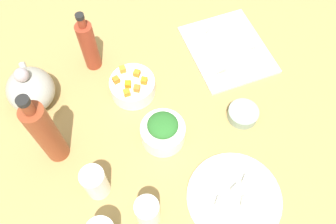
% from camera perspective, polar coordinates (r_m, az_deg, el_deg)
% --- Properties ---
extents(tabletop, '(1.90, 1.90, 0.03)m').
position_cam_1_polar(tabletop, '(1.05, -0.00, -1.73)').
color(tabletop, '#A1814A').
rests_on(tabletop, ground).
extents(cutting_board, '(0.30, 0.26, 0.01)m').
position_cam_1_polar(cutting_board, '(1.19, 9.72, 10.08)').
color(cutting_board, silver).
rests_on(cutting_board, tabletop).
extents(plate_tofu, '(0.25, 0.25, 0.01)m').
position_cam_1_polar(plate_tofu, '(0.96, 10.76, -13.63)').
color(plate_tofu, white).
rests_on(plate_tofu, tabletop).
extents(bowl_greens, '(0.12, 0.12, 0.06)m').
position_cam_1_polar(bowl_greens, '(0.98, -0.83, -3.44)').
color(bowl_greens, white).
rests_on(bowl_greens, tabletop).
extents(bowl_carrots, '(0.14, 0.14, 0.06)m').
position_cam_1_polar(bowl_carrots, '(1.06, -5.80, 4.15)').
color(bowl_carrots, white).
rests_on(bowl_carrots, tabletop).
extents(bowl_small_side, '(0.09, 0.09, 0.03)m').
position_cam_1_polar(bowl_small_side, '(1.05, 12.17, -0.31)').
color(bowl_small_side, gray).
rests_on(bowl_small_side, tabletop).
extents(teapot, '(0.16, 0.14, 0.15)m').
position_cam_1_polar(teapot, '(1.09, -21.60, 3.50)').
color(teapot, '#9D9D93').
rests_on(teapot, tabletop).
extents(bottle_0, '(0.05, 0.05, 0.22)m').
position_cam_1_polar(bottle_0, '(1.10, -12.89, 10.59)').
color(bottle_0, maroon).
rests_on(bottle_0, tabletop).
extents(bottle_1, '(0.06, 0.06, 0.29)m').
position_cam_1_polar(bottle_1, '(0.93, -19.40, -3.26)').
color(bottle_1, brown).
rests_on(bottle_1, tabletop).
extents(drinking_glass_1, '(0.06, 0.06, 0.11)m').
position_cam_1_polar(drinking_glass_1, '(0.88, -3.35, -16.07)').
color(drinking_glass_1, white).
rests_on(drinking_glass_1, tabletop).
extents(drinking_glass_2, '(0.06, 0.06, 0.11)m').
position_cam_1_polar(drinking_glass_2, '(0.92, -11.81, -11.23)').
color(drinking_glass_2, white).
rests_on(drinking_glass_2, tabletop).
extents(carrot_cube_0, '(0.02, 0.02, 0.02)m').
position_cam_1_polar(carrot_cube_0, '(1.06, -7.45, 6.94)').
color(carrot_cube_0, orange).
rests_on(carrot_cube_0, bowl_carrots).
extents(carrot_cube_1, '(0.02, 0.02, 0.02)m').
position_cam_1_polar(carrot_cube_1, '(1.02, -5.11, 3.87)').
color(carrot_cube_1, orange).
rests_on(carrot_cube_1, bowl_carrots).
extents(carrot_cube_2, '(0.02, 0.02, 0.02)m').
position_cam_1_polar(carrot_cube_2, '(1.03, -6.57, 4.53)').
color(carrot_cube_2, orange).
rests_on(carrot_cube_2, bowl_carrots).
extents(carrot_cube_3, '(0.03, 0.03, 0.02)m').
position_cam_1_polar(carrot_cube_3, '(1.03, -3.93, 5.14)').
color(carrot_cube_3, orange).
rests_on(carrot_cube_3, bowl_carrots).
extents(carrot_cube_4, '(0.03, 0.03, 0.02)m').
position_cam_1_polar(carrot_cube_4, '(1.05, -5.12, 6.34)').
color(carrot_cube_4, orange).
rests_on(carrot_cube_4, bowl_carrots).
extents(carrot_cube_5, '(0.02, 0.02, 0.02)m').
position_cam_1_polar(carrot_cube_5, '(1.04, -8.50, 5.23)').
color(carrot_cube_5, orange).
rests_on(carrot_cube_5, bowl_carrots).
extents(carrot_cube_6, '(0.02, 0.02, 0.02)m').
position_cam_1_polar(carrot_cube_6, '(1.01, -6.77, 3.15)').
color(carrot_cube_6, orange).
rests_on(carrot_cube_6, bowl_carrots).
extents(chopped_greens_mound, '(0.11, 0.11, 0.04)m').
position_cam_1_polar(chopped_greens_mound, '(0.94, -0.87, -2.15)').
color(chopped_greens_mound, '#286627').
rests_on(chopped_greens_mound, bowl_greens).
extents(tofu_cube_0, '(0.03, 0.03, 0.02)m').
position_cam_1_polar(tofu_cube_0, '(0.94, 12.66, -14.27)').
color(tofu_cube_0, '#ECEACD').
rests_on(tofu_cube_0, plate_tofu).
extents(tofu_cube_1, '(0.03, 0.03, 0.02)m').
position_cam_1_polar(tofu_cube_1, '(0.95, 11.22, -12.39)').
color(tofu_cube_1, white).
rests_on(tofu_cube_1, plate_tofu).
extents(tofu_cube_2, '(0.03, 0.03, 0.02)m').
position_cam_1_polar(tofu_cube_2, '(0.96, 12.87, -10.87)').
color(tofu_cube_2, white).
rests_on(tofu_cube_2, plate_tofu).
extents(tofu_cube_3, '(0.03, 0.03, 0.02)m').
position_cam_1_polar(tofu_cube_3, '(0.93, 8.57, -14.48)').
color(tofu_cube_3, silver).
rests_on(tofu_cube_3, plate_tofu).
extents(dumpling_0, '(0.08, 0.08, 0.03)m').
position_cam_1_polar(dumpling_0, '(1.18, 13.82, 9.54)').
color(dumpling_0, beige).
rests_on(dumpling_0, cutting_board).
extents(dumpling_1, '(0.04, 0.04, 0.03)m').
position_cam_1_polar(dumpling_1, '(1.21, 7.10, 12.95)').
color(dumpling_1, beige).
rests_on(dumpling_1, cutting_board).
extents(dumpling_2, '(0.05, 0.04, 0.02)m').
position_cam_1_polar(dumpling_2, '(1.16, 10.75, 9.12)').
color(dumpling_2, beige).
rests_on(dumpling_2, cutting_board).
extents(dumpling_3, '(0.07, 0.07, 0.03)m').
position_cam_1_polar(dumpling_3, '(1.10, 9.20, 6.02)').
color(dumpling_3, beige).
rests_on(dumpling_3, cutting_board).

